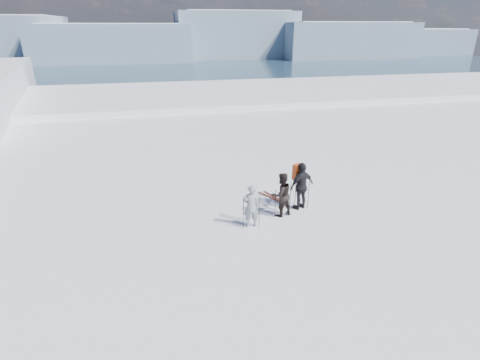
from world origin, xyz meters
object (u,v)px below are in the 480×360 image
object	(u,v)px
skis_loose	(275,198)
skier_grey	(251,206)
skier_pack	(301,186)
skier_dark	(281,195)

from	to	relation	value
skis_loose	skier_grey	bearing A→B (deg)	-127.56
skier_grey	skier_pack	distance (m)	2.45
skier_grey	skier_pack	xyz separation A→B (m)	(2.26, 0.94, 0.15)
skier_pack	skis_loose	size ratio (longest dim) A/B	1.17
skier_dark	skis_loose	size ratio (longest dim) A/B	1.05
skier_dark	skier_pack	bearing A→B (deg)	-174.14
skier_grey	skis_loose	distance (m)	2.66
skier_dark	skis_loose	distance (m)	1.69
skier_dark	skis_loose	bearing A→B (deg)	-114.71
skier_grey	skier_dark	world-z (taller)	skier_dark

